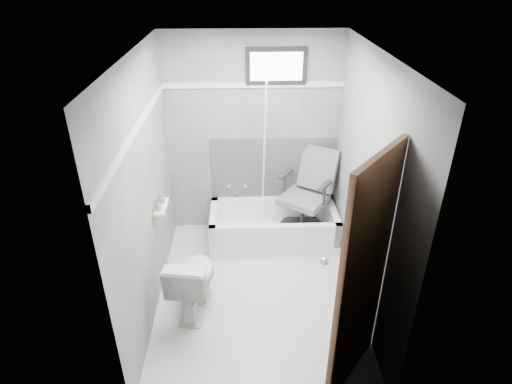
{
  "coord_description": "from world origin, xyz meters",
  "views": [
    {
      "loc": [
        -0.13,
        -3.36,
        3.05
      ],
      "look_at": [
        0.0,
        0.35,
        1.0
      ],
      "focal_mm": 30.0,
      "sensor_mm": 36.0,
      "label": 1
    }
  ],
  "objects_px": {
    "bathtub": "(273,226)",
    "soap_bottle_a": "(158,205)",
    "office_chair": "(304,193)",
    "door": "(412,308)",
    "soap_bottle_b": "(161,199)",
    "toilet": "(193,281)"
  },
  "relations": [
    {
      "from": "toilet",
      "to": "door",
      "type": "height_order",
      "value": "door"
    },
    {
      "from": "toilet",
      "to": "soap_bottle_b",
      "type": "xyz_separation_m",
      "value": [
        -0.32,
        0.51,
        0.62
      ]
    },
    {
      "from": "soap_bottle_a",
      "to": "soap_bottle_b",
      "type": "height_order",
      "value": "soap_bottle_a"
    },
    {
      "from": "bathtub",
      "to": "office_chair",
      "type": "distance_m",
      "value": 0.54
    },
    {
      "from": "soap_bottle_b",
      "to": "soap_bottle_a",
      "type": "bearing_deg",
      "value": -90.0
    },
    {
      "from": "office_chair",
      "to": "door",
      "type": "height_order",
      "value": "door"
    },
    {
      "from": "toilet",
      "to": "soap_bottle_b",
      "type": "relative_size",
      "value": 6.68
    },
    {
      "from": "toilet",
      "to": "door",
      "type": "distance_m",
      "value": 2.05
    },
    {
      "from": "soap_bottle_b",
      "to": "door",
      "type": "bearing_deg",
      "value": -39.86
    },
    {
      "from": "toilet",
      "to": "soap_bottle_a",
      "type": "relative_size",
      "value": 7.12
    },
    {
      "from": "office_chair",
      "to": "soap_bottle_b",
      "type": "bearing_deg",
      "value": -121.72
    },
    {
      "from": "soap_bottle_a",
      "to": "soap_bottle_b",
      "type": "distance_m",
      "value": 0.14
    },
    {
      "from": "office_chair",
      "to": "toilet",
      "type": "bearing_deg",
      "value": -101.02
    },
    {
      "from": "door",
      "to": "soap_bottle_b",
      "type": "height_order",
      "value": "door"
    },
    {
      "from": "bathtub",
      "to": "soap_bottle_b",
      "type": "distance_m",
      "value": 1.52
    },
    {
      "from": "office_chair",
      "to": "soap_bottle_a",
      "type": "xyz_separation_m",
      "value": [
        -1.52,
        -0.8,
        0.34
      ]
    },
    {
      "from": "toilet",
      "to": "soap_bottle_a",
      "type": "bearing_deg",
      "value": -40.11
    },
    {
      "from": "door",
      "to": "soap_bottle_b",
      "type": "xyz_separation_m",
      "value": [
        -1.92,
        1.6,
        -0.04
      ]
    },
    {
      "from": "bathtub",
      "to": "soap_bottle_a",
      "type": "bearing_deg",
      "value": -147.45
    },
    {
      "from": "soap_bottle_a",
      "to": "bathtub",
      "type": "bearing_deg",
      "value": 32.55
    },
    {
      "from": "office_chair",
      "to": "door",
      "type": "xyz_separation_m",
      "value": [
        0.4,
        -2.26,
        0.38
      ]
    },
    {
      "from": "bathtub",
      "to": "soap_bottle_a",
      "type": "distance_m",
      "value": 1.58
    }
  ]
}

